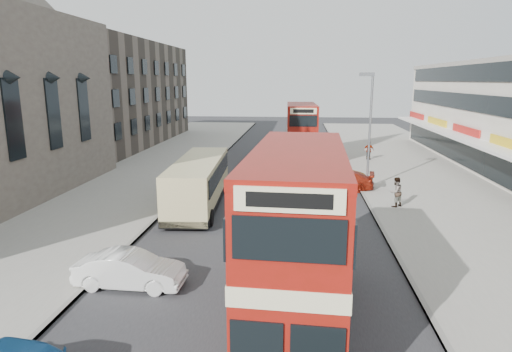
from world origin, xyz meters
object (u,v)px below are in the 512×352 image
at_px(car_left_front, 130,270).
at_px(pedestrian_near, 396,192).
at_px(coach, 199,181).
at_px(car_right_b, 337,177).
at_px(pedestrian_far, 369,150).
at_px(street_lamp, 369,122).
at_px(cyclist, 326,177).
at_px(bus_main, 297,238).
at_px(bus_second, 301,133).
at_px(car_right_a, 341,180).

xyz_separation_m(car_left_front, pedestrian_near, (12.07, 11.32, 0.39)).
distance_m(coach, car_right_b, 11.03).
distance_m(car_left_front, pedestrian_far, 30.32).
xyz_separation_m(street_lamp, cyclist, (-2.73, 0.93, -4.15)).
xyz_separation_m(bus_main, cyclist, (2.07, 18.79, -2.23)).
bearing_deg(street_lamp, bus_second, 114.22).
bearing_deg(bus_second, cyclist, 99.53).
relative_size(car_right_b, pedestrian_near, 2.30).
relative_size(pedestrian_far, cyclist, 0.91).
bearing_deg(car_right_b, car_right_a, 1.96).
bearing_deg(pedestrian_near, car_right_a, -94.52).
bearing_deg(cyclist, bus_second, 99.67).
height_order(street_lamp, bus_main, street_lamp).
distance_m(bus_second, pedestrian_far, 6.83).
distance_m(bus_main, car_left_front, 6.84).
bearing_deg(pedestrian_far, bus_second, -173.95).
height_order(bus_main, pedestrian_near, bus_main).
bearing_deg(bus_second, pedestrian_far, -170.62).
distance_m(car_right_a, pedestrian_far, 12.09).
height_order(street_lamp, car_right_a, street_lamp).
distance_m(bus_second, car_right_b, 9.54).
bearing_deg(bus_main, street_lamp, -102.53).
relative_size(bus_second, car_right_a, 2.12).
relative_size(car_right_b, cyclist, 2.17).
distance_m(bus_second, cyclist, 9.65).
bearing_deg(coach, bus_main, -68.05).
bearing_deg(coach, street_lamp, 21.61).
distance_m(car_left_front, car_right_a, 18.41).
height_order(car_right_a, pedestrian_far, pedestrian_far).
relative_size(car_left_front, pedestrian_far, 2.32).
bearing_deg(car_right_a, street_lamp, 100.88).
bearing_deg(car_right_a, cyclist, -128.19).
distance_m(coach, cyclist, 10.15).
xyz_separation_m(pedestrian_near, pedestrian_far, (0.85, 16.11, -0.04)).
bearing_deg(coach, bus_second, 64.13).
xyz_separation_m(street_lamp, car_left_front, (-11.01, -16.00, -4.11)).
xyz_separation_m(car_right_a, pedestrian_near, (2.81, -4.59, 0.41)).
bearing_deg(bus_main, pedestrian_near, -111.45).
height_order(coach, cyclist, coach).
distance_m(car_right_b, pedestrian_far, 10.86).
relative_size(bus_second, pedestrian_far, 5.48).
xyz_separation_m(car_right_b, cyclist, (-0.83, -0.34, 0.05)).
relative_size(bus_second, car_left_front, 2.36).
height_order(car_right_a, car_right_b, car_right_a).
distance_m(car_left_front, car_right_b, 19.53).
distance_m(car_right_a, pedestrian_near, 5.40).
xyz_separation_m(street_lamp, pedestrian_far, (1.91, 11.43, -3.76)).
distance_m(coach, car_left_front, 10.96).
distance_m(car_left_front, pedestrian_near, 16.55).
distance_m(street_lamp, cyclist, 5.05).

